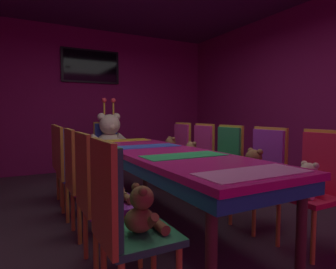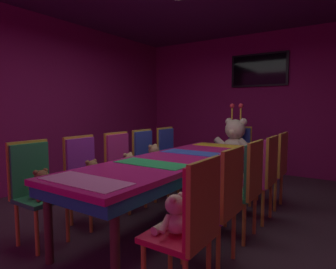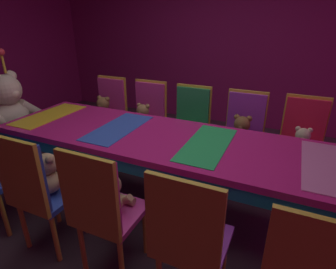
{
  "view_description": "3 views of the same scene",
  "coord_description": "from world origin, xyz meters",
  "views": [
    {
      "loc": [
        -1.32,
        -2.6,
        1.12
      ],
      "look_at": [
        0.2,
        0.27,
        0.88
      ],
      "focal_mm": 30.46,
      "sensor_mm": 36.0,
      "label": 1
    },
    {
      "loc": [
        1.74,
        -2.72,
        1.3
      ],
      "look_at": [
        -0.1,
        0.02,
        1.0
      ],
      "focal_mm": 30.87,
      "sensor_mm": 36.0,
      "label": 2
    },
    {
      "loc": [
        -1.93,
        -0.96,
        1.68
      ],
      "look_at": [
        -0.13,
        -0.13,
        0.82
      ],
      "focal_mm": 29.19,
      "sensor_mm": 36.0,
      "label": 3
    }
  ],
  "objects": [
    {
      "name": "chair_left_1",
      "position": [
        -0.85,
        -0.58,
        0.6
      ],
      "size": [
        0.42,
        0.41,
        0.98
      ],
      "color": "purple",
      "rests_on": "ground_plane"
    },
    {
      "name": "chair_right_2",
      "position": [
        0.84,
        0.02,
        0.6
      ],
      "size": [
        0.42,
        0.41,
        0.98
      ],
      "rotation": [
        0.0,
        0.0,
        3.14
      ],
      "color": "#268C4C",
      "rests_on": "ground_plane"
    },
    {
      "name": "chair_right_4",
      "position": [
        0.85,
        1.14,
        0.6
      ],
      "size": [
        0.42,
        0.41,
        0.98
      ],
      "rotation": [
        0.0,
        0.0,
        3.14
      ],
      "color": "#CC338C",
      "rests_on": "ground_plane"
    },
    {
      "name": "teddy_left_2",
      "position": [
        -0.7,
        0.02,
        0.58
      ],
      "size": [
        0.23,
        0.29,
        0.27
      ],
      "color": "tan",
      "rests_on": "chair_left_2"
    },
    {
      "name": "chair_left_2",
      "position": [
        -0.84,
        0.02,
        0.6
      ],
      "size": [
        0.42,
        0.41,
        0.98
      ],
      "color": "#CC338C",
      "rests_on": "ground_plane"
    },
    {
      "name": "throne_chair",
      "position": [
        0.0,
        2.04,
        0.6
      ],
      "size": [
        0.41,
        0.42,
        0.98
      ],
      "rotation": [
        0.0,
        0.0,
        -1.57
      ],
      "color": "#2D47B2",
      "rests_on": "ground_plane"
    },
    {
      "name": "teddy_right_0",
      "position": [
        0.73,
        -1.14,
        0.58
      ],
      "size": [
        0.23,
        0.29,
        0.27
      ],
      "rotation": [
        0.0,
        0.0,
        3.14
      ],
      "color": "beige",
      "rests_on": "chair_right_0"
    },
    {
      "name": "wall_right",
      "position": [
        2.6,
        0.0,
        1.4
      ],
      "size": [
        0.12,
        6.4,
        2.8
      ],
      "primitive_type": "cube",
      "color": "#8C1959",
      "rests_on": "ground_plane"
    },
    {
      "name": "teddy_left_3",
      "position": [
        -0.71,
        0.57,
        0.6
      ],
      "size": [
        0.27,
        0.34,
        0.32
      ],
      "color": "tan",
      "rests_on": "chair_left_3"
    },
    {
      "name": "teddy_right_4",
      "position": [
        0.7,
        1.14,
        0.6
      ],
      "size": [
        0.26,
        0.34,
        0.32
      ],
      "rotation": [
        0.0,
        0.0,
        3.14
      ],
      "color": "olive",
      "rests_on": "chair_right_4"
    },
    {
      "name": "chair_right_3",
      "position": [
        0.85,
        0.57,
        0.6
      ],
      "size": [
        0.42,
        0.41,
        0.98
      ],
      "rotation": [
        0.0,
        0.0,
        3.14
      ],
      "color": "#CC338C",
      "rests_on": "ground_plane"
    },
    {
      "name": "chair_right_1",
      "position": [
        0.84,
        -0.57,
        0.6
      ],
      "size": [
        0.42,
        0.41,
        0.98
      ],
      "rotation": [
        0.0,
        0.0,
        3.14
      ],
      "color": "purple",
      "rests_on": "ground_plane"
    },
    {
      "name": "chair_left_3",
      "position": [
        -0.86,
        0.57,
        0.6
      ],
      "size": [
        0.42,
        0.41,
        0.98
      ],
      "color": "#2D47B2",
      "rests_on": "ground_plane"
    },
    {
      "name": "teddy_right_1",
      "position": [
        0.69,
        -0.57,
        0.6
      ],
      "size": [
        0.27,
        0.34,
        0.32
      ],
      "rotation": [
        0.0,
        0.0,
        3.14
      ],
      "color": "brown",
      "rests_on": "chair_right_1"
    },
    {
      "name": "teddy_left_0",
      "position": [
        -0.72,
        -1.17,
        0.57
      ],
      "size": [
        0.22,
        0.29,
        0.27
      ],
      "color": "brown",
      "rests_on": "chair_left_0"
    },
    {
      "name": "chair_right_0",
      "position": [
        0.87,
        -1.14,
        0.6
      ],
      "size": [
        0.42,
        0.41,
        0.98
      ],
      "rotation": [
        0.0,
        0.0,
        3.14
      ],
      "color": "red",
      "rests_on": "ground_plane"
    },
    {
      "name": "king_teddy_bear",
      "position": [
        0.0,
        1.87,
        0.75
      ],
      "size": [
        0.71,
        0.55,
        0.92
      ],
      "rotation": [
        0.0,
        0.0,
        -1.57
      ],
      "color": "beige",
      "rests_on": "throne_chair"
    },
    {
      "name": "teddy_right_3",
      "position": [
        0.71,
        0.57,
        0.58
      ],
      "size": [
        0.24,
        0.31,
        0.3
      ],
      "rotation": [
        0.0,
        0.0,
        3.14
      ],
      "color": "#9E7247",
      "rests_on": "chair_right_3"
    },
    {
      "name": "banquet_table",
      "position": [
        0.0,
        0.0,
        0.66
      ],
      "size": [
        0.9,
        3.0,
        0.75
      ],
      "color": "#C61E72",
      "rests_on": "ground_plane"
    },
    {
      "name": "ground_plane",
      "position": [
        0.0,
        0.0,
        0.0
      ],
      "size": [
        7.9,
        7.9,
        0.0
      ],
      "primitive_type": "plane",
      "color": "#3F2D38"
    },
    {
      "name": "teddy_left_1",
      "position": [
        -0.7,
        -0.58,
        0.58
      ],
      "size": [
        0.22,
        0.29,
        0.27
      ],
      "color": "olive",
      "rests_on": "chair_left_1"
    }
  ]
}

